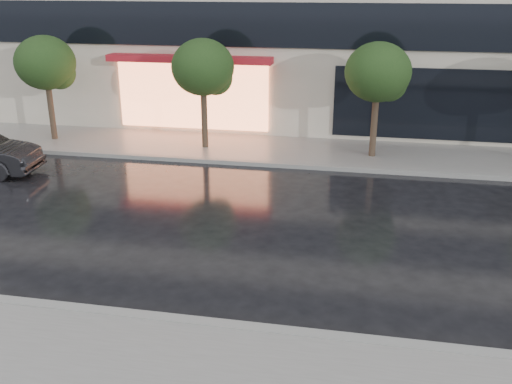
# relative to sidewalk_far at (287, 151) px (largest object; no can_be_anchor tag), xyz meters

# --- Properties ---
(ground) EXTENTS (120.00, 120.00, 0.00)m
(ground) POSITION_rel_sidewalk_far_xyz_m (0.00, -10.25, -0.06)
(ground) COLOR black
(ground) RESTS_ON ground
(sidewalk_far) EXTENTS (60.00, 3.50, 0.12)m
(sidewalk_far) POSITION_rel_sidewalk_far_xyz_m (0.00, 0.00, 0.00)
(sidewalk_far) COLOR slate
(sidewalk_far) RESTS_ON ground
(curb_near) EXTENTS (60.00, 0.25, 0.14)m
(curb_near) POSITION_rel_sidewalk_far_xyz_m (0.00, -11.25, 0.01)
(curb_near) COLOR gray
(curb_near) RESTS_ON ground
(curb_far) EXTENTS (60.00, 0.25, 0.14)m
(curb_far) POSITION_rel_sidewalk_far_xyz_m (0.00, -1.75, 0.01)
(curb_far) COLOR gray
(curb_far) RESTS_ON ground
(tree_far_west) EXTENTS (2.20, 2.20, 3.99)m
(tree_far_west) POSITION_rel_sidewalk_far_xyz_m (-8.94, -0.22, 2.86)
(tree_far_west) COLOR #33261C
(tree_far_west) RESTS_ON ground
(tree_mid_west) EXTENTS (2.20, 2.20, 3.99)m
(tree_mid_west) POSITION_rel_sidewalk_far_xyz_m (-2.94, -0.22, 2.86)
(tree_mid_west) COLOR #33261C
(tree_mid_west) RESTS_ON ground
(tree_mid_east) EXTENTS (2.20, 2.20, 3.99)m
(tree_mid_east) POSITION_rel_sidewalk_far_xyz_m (3.06, -0.22, 2.86)
(tree_mid_east) COLOR #33261C
(tree_mid_east) RESTS_ON ground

